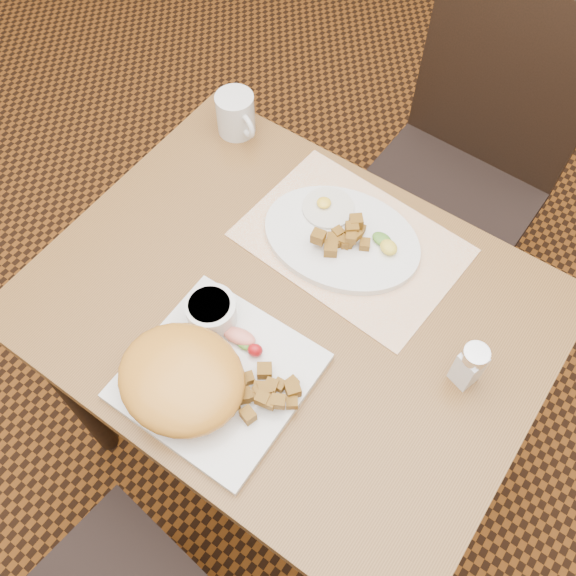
# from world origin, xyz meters

# --- Properties ---
(ground) EXTENTS (8.00, 8.00, 0.00)m
(ground) POSITION_xyz_m (0.00, 0.00, 0.00)
(ground) COLOR black
(ground) RESTS_ON ground
(table) EXTENTS (0.90, 0.70, 0.75)m
(table) POSITION_xyz_m (0.00, 0.00, 0.64)
(table) COLOR brown
(table) RESTS_ON ground
(chair_far) EXTENTS (0.43, 0.44, 0.97)m
(chair_far) POSITION_xyz_m (0.06, 0.68, 0.54)
(chair_far) COLOR black
(chair_far) RESTS_ON ground
(placemat) EXTENTS (0.42, 0.31, 0.00)m
(placemat) POSITION_xyz_m (0.02, 0.18, 0.75)
(placemat) COLOR white
(placemat) RESTS_ON table
(plate_square) EXTENTS (0.28, 0.28, 0.02)m
(plate_square) POSITION_xyz_m (-0.01, -0.18, 0.76)
(plate_square) COLOR silver
(plate_square) RESTS_ON table
(plate_oval) EXTENTS (0.34, 0.27, 0.02)m
(plate_oval) POSITION_xyz_m (0.00, 0.17, 0.76)
(plate_oval) COLOR silver
(plate_oval) RESTS_ON placemat
(hollandaise_mound) EXTENTS (0.21, 0.19, 0.08)m
(hollandaise_mound) POSITION_xyz_m (-0.05, -0.23, 0.80)
(hollandaise_mound) COLOR orange
(hollandaise_mound) RESTS_ON plate_square
(ramekin) EXTENTS (0.09, 0.09, 0.05)m
(ramekin) POSITION_xyz_m (-0.09, -0.11, 0.79)
(ramekin) COLOR silver
(ramekin) RESTS_ON plate_square
(garnish_sq) EXTENTS (0.09, 0.04, 0.03)m
(garnish_sq) POSITION_xyz_m (-0.01, -0.11, 0.78)
(garnish_sq) COLOR #387223
(garnish_sq) RESTS_ON plate_square
(fried_egg) EXTENTS (0.10, 0.10, 0.02)m
(fried_egg) POSITION_xyz_m (-0.06, 0.21, 0.77)
(fried_egg) COLOR white
(fried_egg) RESTS_ON plate_oval
(garnish_ov) EXTENTS (0.06, 0.05, 0.02)m
(garnish_ov) POSITION_xyz_m (0.08, 0.20, 0.78)
(garnish_ov) COLOR #387223
(garnish_ov) RESTS_ON plate_oval
(salt_shaker) EXTENTS (0.05, 0.05, 0.10)m
(salt_shaker) POSITION_xyz_m (0.32, 0.05, 0.80)
(salt_shaker) COLOR white
(salt_shaker) RESTS_ON table
(coffee_mug) EXTENTS (0.11, 0.08, 0.09)m
(coffee_mug) POSITION_xyz_m (-0.34, 0.29, 0.80)
(coffee_mug) COLOR silver
(coffee_mug) RESTS_ON table
(home_fries_sq) EXTENTS (0.13, 0.11, 0.04)m
(home_fries_sq) POSITION_xyz_m (0.06, -0.17, 0.78)
(home_fries_sq) COLOR #8D5D16
(home_fries_sq) RESTS_ON plate_square
(home_fries_ov) EXTENTS (0.10, 0.10, 0.04)m
(home_fries_ov) POSITION_xyz_m (0.01, 0.16, 0.79)
(home_fries_ov) COLOR #8D5D16
(home_fries_ov) RESTS_ON plate_oval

